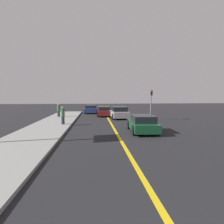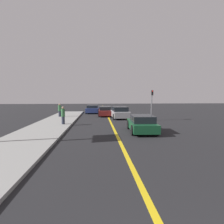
{
  "view_description": "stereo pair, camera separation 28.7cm",
  "coord_description": "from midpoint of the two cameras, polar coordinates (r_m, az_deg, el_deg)",
  "views": [
    {
      "loc": [
        -1.55,
        -0.29,
        2.71
      ],
      "look_at": [
        -0.02,
        15.34,
        1.25
      ],
      "focal_mm": 28.0,
      "sensor_mm": 36.0,
      "label": 1
    },
    {
      "loc": [
        -1.27,
        -0.32,
        2.71
      ],
      "look_at": [
        -0.02,
        15.34,
        1.25
      ],
      "focal_mm": 28.0,
      "sensor_mm": 36.0,
      "label": 2
    }
  ],
  "objects": [
    {
      "name": "car_ahead_center",
      "position": [
        21.16,
        2.96,
        -0.2
      ],
      "size": [
        2.14,
        4.06,
        1.41
      ],
      "rotation": [
        0.0,
        0.0,
        0.05
      ],
      "color": "#9E9EA3",
      "rests_on": "ground_plane"
    },
    {
      "name": "traffic_light",
      "position": [
        19.5,
        13.26,
        3.31
      ],
      "size": [
        0.18,
        0.4,
        3.31
      ],
      "color": "slate",
      "rests_on": "ground_plane"
    },
    {
      "name": "car_far_distant",
      "position": [
        24.06,
        -1.88,
        0.31
      ],
      "size": [
        1.96,
        4.82,
        1.26
      ],
      "rotation": [
        0.0,
        0.0,
        -0.02
      ],
      "color": "maroon",
      "rests_on": "ground_plane"
    },
    {
      "name": "sidewalk_left",
      "position": [
        15.49,
        -19.93,
        -4.82
      ],
      "size": [
        3.58,
        28.78,
        0.14
      ],
      "color": "gray",
      "rests_on": "ground_plane"
    },
    {
      "name": "pedestrian_near_curb",
      "position": [
        16.41,
        -15.2,
        -1.05
      ],
      "size": [
        0.33,
        0.33,
        1.6
      ],
      "color": "#282D3D",
      "rests_on": "sidewalk_left"
    },
    {
      "name": "car_parked_left_lot",
      "position": [
        27.96,
        -6.04,
        0.99
      ],
      "size": [
        2.13,
        4.57,
        1.26
      ],
      "rotation": [
        0.0,
        0.0,
        -0.04
      ],
      "color": "navy",
      "rests_on": "ground_plane"
    },
    {
      "name": "pedestrian_mid_group",
      "position": [
        22.56,
        -16.36,
        0.61
      ],
      "size": [
        0.37,
        0.37,
        1.62
      ],
      "color": "#282D3D",
      "rests_on": "sidewalk_left"
    },
    {
      "name": "car_near_right_lane",
      "position": [
        13.34,
        10.32,
        -3.79
      ],
      "size": [
        2.04,
        3.88,
        1.27
      ],
      "rotation": [
        0.0,
        0.0,
        -0.05
      ],
      "color": "#144728",
      "rests_on": "ground_plane"
    },
    {
      "name": "road_center_line",
      "position": [
        18.56,
        -0.13,
        -3.08
      ],
      "size": [
        0.2,
        60.0,
        0.01
      ],
      "color": "gold",
      "rests_on": "ground_plane"
    }
  ]
}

